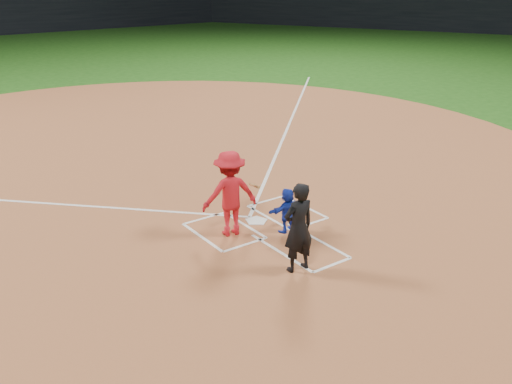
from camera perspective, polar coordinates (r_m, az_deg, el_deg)
ground at (r=14.39m, az=0.04°, el=-2.97°), size 120.00×120.00×0.00m
home_plate_dirt at (r=19.24m, az=-10.46°, el=3.16°), size 28.00×28.00×0.01m
stadium_wall_right at (r=60.67m, az=20.22°, el=16.27°), size 31.04×52.56×3.20m
home_plate at (r=14.38m, az=0.04°, el=-2.89°), size 0.60×0.60×0.02m
catcher at (r=13.66m, az=3.13°, el=-1.81°), size 1.06×0.47×1.10m
umpire at (r=11.77m, az=4.26°, el=-3.57°), size 0.74×0.51×1.96m
chalk_markings at (r=18.63m, az=-9.51°, el=2.63°), size 28.35×17.32×0.01m
batter_at_plate at (r=13.34m, az=-2.63°, el=-0.15°), size 1.52×1.09×2.06m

